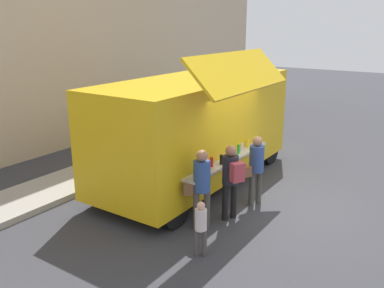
% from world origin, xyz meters
% --- Properties ---
extents(ground_plane, '(60.00, 60.00, 0.00)m').
position_xyz_m(ground_plane, '(0.00, 0.00, 0.00)').
color(ground_plane, '#38383D').
extents(curb_strip, '(28.00, 1.60, 0.15)m').
position_xyz_m(curb_strip, '(-3.84, 4.89, 0.07)').
color(curb_strip, '#9E998E').
rests_on(curb_strip, ground).
extents(food_truck_main, '(6.31, 3.16, 3.49)m').
position_xyz_m(food_truck_main, '(0.16, 2.27, 1.53)').
color(food_truck_main, gold).
rests_on(food_truck_main, ground).
extents(trash_bin, '(0.60, 0.60, 0.88)m').
position_xyz_m(trash_bin, '(4.10, 4.59, 0.44)').
color(trash_bin, '#2B6239').
rests_on(trash_bin, ground).
extents(customer_front_ordering, '(0.53, 0.39, 1.66)m').
position_xyz_m(customer_front_ordering, '(-0.31, 0.34, 0.98)').
color(customer_front_ordering, '#484742').
rests_on(customer_front_ordering, ground).
extents(customer_mid_with_backpack, '(0.45, 0.55, 1.67)m').
position_xyz_m(customer_mid_with_backpack, '(-1.32, 0.43, 1.02)').
color(customer_mid_with_backpack, black).
rests_on(customer_mid_with_backpack, ground).
extents(customer_rear_waiting, '(0.47, 0.51, 1.71)m').
position_xyz_m(customer_rear_waiting, '(-2.01, 0.73, 1.01)').
color(customer_rear_waiting, '#494341').
rests_on(customer_rear_waiting, ground).
extents(child_near_queue, '(0.22, 0.22, 1.07)m').
position_xyz_m(child_near_queue, '(-2.89, 0.16, 0.64)').
color(child_near_queue, '#494545').
rests_on(child_near_queue, ground).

